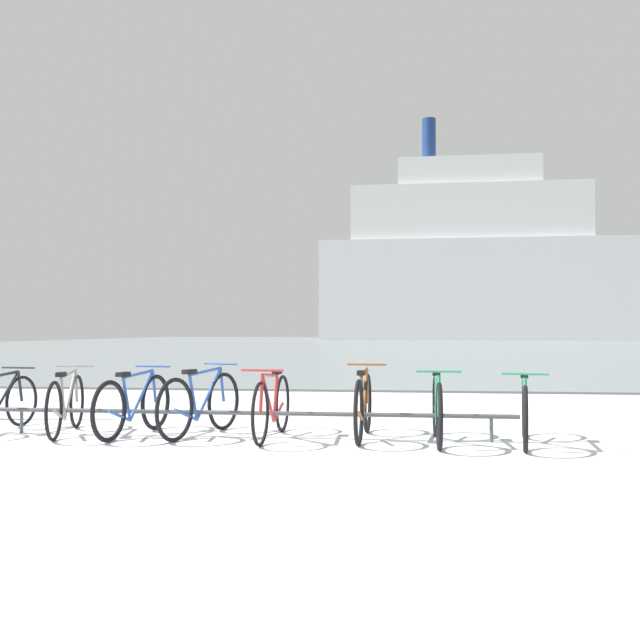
# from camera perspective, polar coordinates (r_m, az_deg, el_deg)

# --- Properties ---
(ground) EXTENTS (80.00, 132.00, 0.08)m
(ground) POSITION_cam_1_polar(r_m,az_deg,el_deg) (58.28, 4.93, -2.04)
(ground) COLOR white
(bike_rack) EXTENTS (6.05, 0.09, 0.31)m
(bike_rack) POSITION_cam_1_polar(r_m,az_deg,el_deg) (8.26, -5.83, -7.41)
(bike_rack) COLOR #4C5156
(bike_rack) RESTS_ON ground
(bicycle_1) EXTENTS (0.54, 1.71, 0.79)m
(bicycle_1) POSITION_cam_1_polar(r_m,az_deg,el_deg) (8.98, -19.51, -6.28)
(bicycle_1) COLOR black
(bicycle_1) RESTS_ON ground
(bicycle_2) EXTENTS (0.46, 1.69, 0.79)m
(bicycle_2) POSITION_cam_1_polar(r_m,az_deg,el_deg) (8.63, -14.57, -6.53)
(bicycle_2) COLOR black
(bicycle_2) RESTS_ON ground
(bicycle_3) EXTENTS (0.62, 1.67, 0.82)m
(bicycle_3) POSITION_cam_1_polar(r_m,az_deg,el_deg) (8.47, -9.45, -6.56)
(bicycle_3) COLOR black
(bicycle_3) RESTS_ON ground
(bicycle_4) EXTENTS (0.46, 1.77, 0.81)m
(bicycle_4) POSITION_cam_1_polar(r_m,az_deg,el_deg) (8.13, -3.83, -6.83)
(bicycle_4) COLOR black
(bicycle_4) RESTS_ON ground
(bicycle_5) EXTENTS (0.46, 1.70, 0.83)m
(bicycle_5) POSITION_cam_1_polar(r_m,az_deg,el_deg) (8.12, 3.46, -6.80)
(bicycle_5) COLOR black
(bicycle_5) RESTS_ON ground
(bicycle_6) EXTENTS (0.46, 1.67, 0.81)m
(bicycle_6) POSITION_cam_1_polar(r_m,az_deg,el_deg) (7.90, 9.30, -7.02)
(bicycle_6) COLOR black
(bicycle_6) RESTS_ON ground
(bicycle_7) EXTENTS (0.46, 1.71, 0.79)m
(bicycle_7) POSITION_cam_1_polar(r_m,az_deg,el_deg) (8.01, 15.95, -6.97)
(bicycle_7) COLOR black
(bicycle_7) RESTS_ON ground
(ferry_ship) EXTENTS (36.54, 9.59, 26.57)m
(ferry_ship) POSITION_cam_1_polar(r_m,az_deg,el_deg) (87.24, 12.08, 4.28)
(ferry_ship) COLOR white
(ferry_ship) RESTS_ON ground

